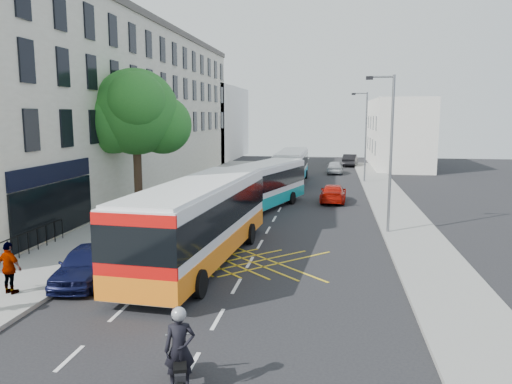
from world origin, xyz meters
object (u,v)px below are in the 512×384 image
at_px(red_hatchback, 333,193).
at_px(distant_car_silver, 335,167).
at_px(lamp_near, 389,146).
at_px(lamp_far, 365,132).
at_px(motorbike, 180,354).
at_px(parked_car_silver, 147,226).
at_px(distant_car_grey, 278,165).
at_px(pedestrian_far, 9,268).
at_px(distant_car_dark, 350,160).
at_px(street_tree, 135,113).
at_px(bus_far, 291,166).
at_px(bus_near, 200,220).
at_px(bus_mid, 258,186).
at_px(parked_car_blue, 86,264).

bearing_deg(red_hatchback, distant_car_silver, -88.22).
height_order(lamp_near, lamp_far, same).
bearing_deg(motorbike, distant_car_silver, 67.87).
distance_m(parked_car_silver, distant_car_silver, 31.68).
bearing_deg(distant_car_grey, pedestrian_far, -97.34).
relative_size(parked_car_silver, distant_car_dark, 1.01).
xyz_separation_m(lamp_far, distant_car_dark, (-0.70, 15.17, -3.89)).
bearing_deg(lamp_far, street_tree, -130.81).
bearing_deg(distant_car_silver, distant_car_grey, -18.54).
relative_size(bus_far, motorbike, 4.59).
xyz_separation_m(lamp_far, bus_near, (-8.30, -26.20, -2.82)).
height_order(lamp_far, pedestrian_far, lamp_far).
bearing_deg(bus_far, bus_near, -93.54).
relative_size(motorbike, parked_car_silver, 0.51).
bearing_deg(distant_car_silver, street_tree, 65.43).
relative_size(lamp_far, red_hatchback, 1.84).
relative_size(distant_car_grey, distant_car_dark, 1.00).
distance_m(bus_far, red_hatchback, 10.71).
relative_size(street_tree, lamp_near, 1.10).
bearing_deg(lamp_far, distant_car_grey, 133.17).
xyz_separation_m(distant_car_grey, distant_car_dark, (8.21, 5.67, 0.12)).
bearing_deg(distant_car_silver, bus_mid, 79.02).
bearing_deg(parked_car_blue, lamp_near, 31.31).
distance_m(bus_far, parked_car_silver, 23.27).
bearing_deg(bus_near, street_tree, 129.17).
bearing_deg(distant_car_grey, street_tree, -103.14).
distance_m(bus_mid, pedestrian_far, 17.99).
bearing_deg(parked_car_silver, distant_car_grey, 92.34).
relative_size(street_tree, bus_near, 0.71).
height_order(street_tree, distant_car_grey, street_tree).
bearing_deg(distant_car_grey, parked_car_blue, -95.05).
height_order(street_tree, red_hatchback, street_tree).
bearing_deg(lamp_far, bus_near, -107.57).
height_order(distant_car_silver, distant_car_dark, distant_car_dark).
distance_m(lamp_near, bus_far, 20.73).
bearing_deg(parked_car_blue, distant_car_dark, 68.72).
bearing_deg(lamp_far, bus_mid, -117.77).
xyz_separation_m(lamp_far, parked_car_blue, (-11.80, -29.42, -3.92)).
xyz_separation_m(street_tree, distant_car_grey, (5.80, 26.53, -5.68)).
bearing_deg(bus_mid, pedestrian_far, -92.90).
distance_m(red_hatchback, pedestrian_far, 23.42).
distance_m(street_tree, bus_near, 12.05).
xyz_separation_m(parked_car_blue, distant_car_dark, (11.10, 44.59, 0.03)).
height_order(bus_far, parked_car_blue, bus_far).
xyz_separation_m(bus_far, red_hatchback, (3.81, -9.97, -0.90)).
xyz_separation_m(street_tree, distant_car_dark, (14.01, 32.20, -5.56)).
distance_m(lamp_near, parked_car_blue, 15.60).
height_order(motorbike, red_hatchback, motorbike).
xyz_separation_m(motorbike, red_hatchback, (3.35, 25.65, -0.34)).
bearing_deg(bus_far, street_tree, -116.01).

